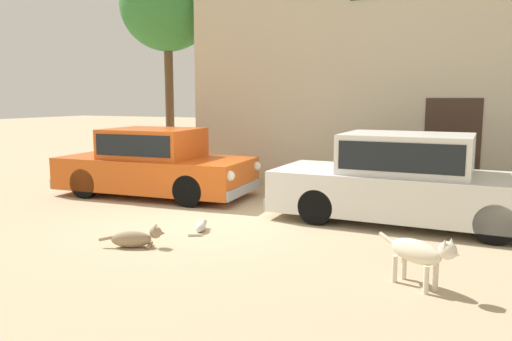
% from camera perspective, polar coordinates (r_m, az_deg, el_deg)
% --- Properties ---
extents(ground_plane, '(80.00, 80.00, 0.00)m').
position_cam_1_polar(ground_plane, '(8.70, -5.82, -5.71)').
color(ground_plane, tan).
extents(parked_sedan_nearest, '(4.37, 2.06, 1.45)m').
position_cam_1_polar(parked_sedan_nearest, '(11.01, -11.51, 0.89)').
color(parked_sedan_nearest, '#D15619').
rests_on(parked_sedan_nearest, ground_plane).
extents(parked_sedan_second, '(4.69, 1.89, 1.51)m').
position_cam_1_polar(parked_sedan_second, '(8.79, 16.95, -0.95)').
color(parked_sedan_second, silver).
rests_on(parked_sedan_second, ground_plane).
extents(stray_dog_spotted, '(0.88, 0.47, 0.33)m').
position_cam_1_polar(stray_dog_spotted, '(7.32, -13.60, -7.52)').
color(stray_dog_spotted, '#997F60').
rests_on(stray_dog_spotted, ground_plane).
extents(stray_dog_tan, '(0.96, 0.63, 0.65)m').
position_cam_1_polar(stray_dog_tan, '(5.85, 18.34, -8.94)').
color(stray_dog_tan, beige).
rests_on(stray_dog_tan, ground_plane).
extents(stray_cat, '(0.28, 0.59, 0.16)m').
position_cam_1_polar(stray_cat, '(8.00, -6.32, -6.37)').
color(stray_cat, beige).
rests_on(stray_cat, ground_plane).
extents(acacia_tree_left, '(2.63, 2.37, 5.87)m').
position_cam_1_polar(acacia_tree_left, '(14.36, -10.13, 18.11)').
color(acacia_tree_left, brown).
rests_on(acacia_tree_left, ground_plane).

